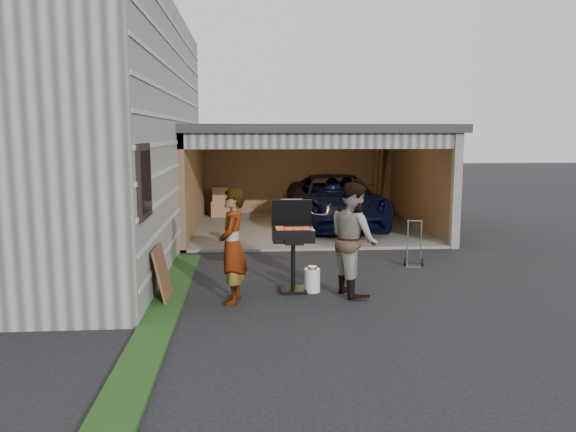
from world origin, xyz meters
name	(u,v)px	position (x,y,z in m)	size (l,w,h in m)	color
ground	(306,294)	(0.00, 0.00, 0.00)	(80.00, 80.00, 0.00)	black
house	(21,131)	(-6.00, 4.00, 2.75)	(7.00, 11.00, 5.50)	#474744
groundcover_strip	(162,315)	(-2.25, -1.00, 0.03)	(0.50, 8.00, 0.06)	#193814
garage	(307,162)	(0.76, 6.79, 1.87)	(6.80, 6.30, 2.90)	#605E59
minivan	(335,202)	(1.54, 6.66, 0.73)	(2.41, 5.23, 1.45)	black
woman	(232,246)	(-1.21, -0.36, 0.93)	(0.67, 0.44, 1.85)	silver
man	(354,238)	(0.80, -0.02, 0.96)	(0.93, 0.72, 1.91)	#4D361E
bbq_grill	(293,238)	(-0.19, 0.24, 0.93)	(0.70, 0.61, 1.56)	black
propane_tank	(312,280)	(0.13, 0.16, 0.20)	(0.27, 0.27, 0.40)	silver
plywood_panel	(163,274)	(-2.34, -0.18, 0.45)	(0.04, 0.81, 0.90)	#55321D
hand_truck	(414,257)	(2.42, 1.86, 0.18)	(0.42, 0.37, 0.95)	gray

